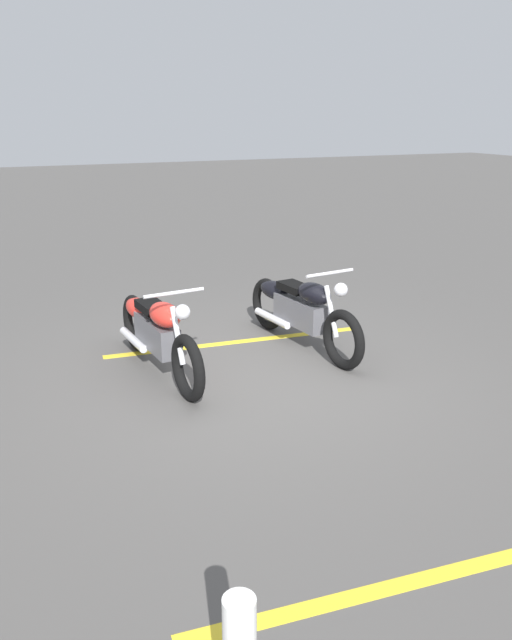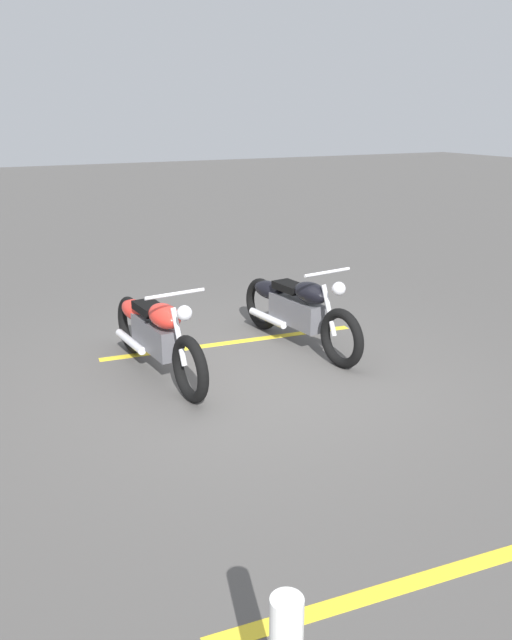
# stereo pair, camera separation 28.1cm
# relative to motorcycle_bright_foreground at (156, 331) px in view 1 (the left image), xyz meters

# --- Properties ---
(ground_plane) EXTENTS (60.00, 60.00, 0.00)m
(ground_plane) POSITION_rel_motorcycle_bright_foreground_xyz_m (0.59, 0.89, -0.46)
(ground_plane) COLOR #514F4C
(motorcycle_bright_foreground) EXTENTS (2.23, 0.62, 1.04)m
(motorcycle_bright_foreground) POSITION_rel_motorcycle_bright_foreground_xyz_m (0.00, 0.00, 0.00)
(motorcycle_bright_foreground) COLOR black
(motorcycle_bright_foreground) RESTS_ON ground
(motorcycle_dark_foreground) EXTENTS (2.23, 0.65, 1.04)m
(motorcycle_dark_foreground) POSITION_rel_motorcycle_bright_foreground_xyz_m (-0.07, 1.77, 0.00)
(motorcycle_dark_foreground) COLOR black
(motorcycle_dark_foreground) RESTS_ON ground
(parking_stripe_near) EXTENTS (0.42, 3.20, 0.01)m
(parking_stripe_near) POSITION_rel_motorcycle_bright_foreground_xyz_m (-0.48, 1.11, -0.46)
(parking_stripe_near) COLOR yellow
(parking_stripe_near) RESTS_ON ground
(parking_stripe_mid) EXTENTS (0.42, 3.20, 0.01)m
(parking_stripe_mid) POSITION_rel_motorcycle_bright_foreground_xyz_m (3.82, 0.65, -0.46)
(parking_stripe_mid) COLOR yellow
(parking_stripe_mid) RESTS_ON ground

